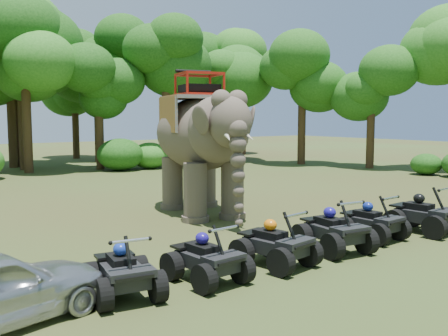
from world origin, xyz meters
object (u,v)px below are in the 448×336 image
(atv_0, at_px, (123,265))
(elephant, at_px, (201,142))
(atv_2, at_px, (275,238))
(atv_1, at_px, (207,252))
(atv_5, at_px, (424,209))
(atv_3, at_px, (334,225))
(atv_4, at_px, (372,217))

(atv_0, bearing_deg, elephant, 55.63)
(atv_0, relative_size, atv_2, 0.95)
(atv_1, bearing_deg, atv_0, 169.11)
(atv_0, bearing_deg, atv_5, 7.34)
(atv_2, distance_m, atv_3, 1.94)
(atv_0, height_order, atv_3, atv_3)
(elephant, bearing_deg, atv_0, -120.32)
(atv_4, bearing_deg, atv_5, -14.82)
(atv_1, distance_m, atv_3, 3.74)
(elephant, xyz_separation_m, atv_4, (1.71, -5.68, -1.79))
(elephant, xyz_separation_m, atv_5, (3.52, -6.03, -1.73))
(elephant, bearing_deg, atv_2, -95.30)
(atv_5, bearing_deg, atv_3, 172.80)
(atv_1, xyz_separation_m, atv_4, (5.46, 0.30, 0.01))
(atv_3, height_order, atv_5, atv_5)
(atv_3, bearing_deg, atv_0, -173.96)
(atv_0, height_order, atv_4, atv_4)
(atv_3, height_order, atv_4, atv_3)
(atv_1, height_order, atv_2, atv_2)
(atv_0, xyz_separation_m, atv_3, (5.42, -0.10, 0.06))
(atv_1, height_order, atv_5, atv_5)
(atv_4, bearing_deg, atv_0, 177.16)
(atv_4, distance_m, atv_5, 1.85)
(atv_1, relative_size, atv_2, 0.95)
(elephant, xyz_separation_m, atv_3, (-0.02, -5.90, -1.75))
(atv_2, relative_size, atv_4, 1.03)
(elephant, height_order, atv_0, elephant)
(elephant, distance_m, atv_0, 8.16)
(atv_2, xyz_separation_m, atv_5, (5.49, -0.05, 0.04))
(atv_0, xyz_separation_m, atv_2, (3.48, -0.18, 0.03))
(elephant, distance_m, atv_4, 6.20)
(atv_3, distance_m, atv_5, 3.55)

